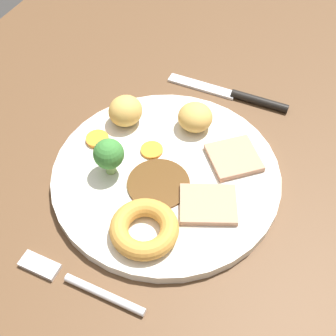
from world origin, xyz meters
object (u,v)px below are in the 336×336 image
(meat_slice_main, at_px, (234,158))
(yorkshire_pudding, at_px, (144,229))
(knife, at_px, (238,95))
(roast_potato_left, at_px, (198,118))
(dinner_plate, at_px, (168,176))
(roast_potato_right, at_px, (125,111))
(meat_slice_under, at_px, (208,204))
(carrot_coin_front, at_px, (97,139))
(fork, at_px, (77,282))
(carrot_coin_back, at_px, (150,152))
(broccoli_floret, at_px, (109,155))

(meat_slice_main, distance_m, yorkshire_pudding, 0.16)
(knife, bearing_deg, yorkshire_pudding, 85.59)
(roast_potato_left, relative_size, knife, 0.25)
(dinner_plate, relative_size, roast_potato_left, 6.15)
(meat_slice_main, bearing_deg, roast_potato_right, 89.98)
(meat_slice_under, height_order, roast_potato_left, roast_potato_left)
(carrot_coin_front, height_order, fork, carrot_coin_front)
(dinner_plate, bearing_deg, meat_slice_under, -110.73)
(roast_potato_left, height_order, carrot_coin_back, roast_potato_left)
(meat_slice_under, distance_m, roast_potato_left, 0.13)
(carrot_coin_front, relative_size, broccoli_floret, 0.59)
(carrot_coin_front, distance_m, broccoli_floret, 0.06)
(dinner_plate, height_order, carrot_coin_back, carrot_coin_back)
(roast_potato_right, xyz_separation_m, knife, (0.13, -0.12, -0.03))
(dinner_plate, xyz_separation_m, roast_potato_left, (0.09, -0.00, 0.02))
(carrot_coin_back, distance_m, broccoli_floret, 0.06)
(roast_potato_left, bearing_deg, carrot_coin_back, 152.30)
(roast_potato_left, bearing_deg, knife, -14.21)
(fork, bearing_deg, broccoli_floret, -75.56)
(meat_slice_under, bearing_deg, carrot_coin_front, 79.23)
(roast_potato_right, xyz_separation_m, broccoli_floret, (-0.08, -0.03, 0.01))
(meat_slice_main, relative_size, fork, 0.40)
(carrot_coin_front, height_order, knife, carrot_coin_front)
(dinner_plate, xyz_separation_m, meat_slice_main, (0.06, -0.07, 0.01))
(yorkshire_pudding, xyz_separation_m, knife, (0.27, -0.01, -0.02))
(meat_slice_under, xyz_separation_m, roast_potato_right, (0.08, 0.16, 0.02))
(broccoli_floret, bearing_deg, roast_potato_right, 16.58)
(yorkshire_pudding, xyz_separation_m, roast_potato_right, (0.15, 0.11, 0.01))
(yorkshire_pudding, xyz_separation_m, carrot_coin_front, (0.10, 0.12, -0.01))
(meat_slice_under, relative_size, carrot_coin_back, 2.29)
(roast_potato_left, relative_size, broccoli_floret, 0.91)
(meat_slice_main, xyz_separation_m, knife, (0.13, 0.04, -0.01))
(roast_potato_right, relative_size, broccoli_floret, 0.91)
(dinner_plate, xyz_separation_m, knife, (0.18, -0.03, -0.00))
(meat_slice_main, height_order, roast_potato_left, roast_potato_left)
(meat_slice_main, height_order, fork, meat_slice_main)
(meat_slice_under, bearing_deg, knife, 10.66)
(roast_potato_left, bearing_deg, dinner_plate, 178.95)
(meat_slice_under, distance_m, carrot_coin_front, 0.18)
(knife, bearing_deg, meat_slice_under, 98.56)
(carrot_coin_front, bearing_deg, roast_potato_right, -19.66)
(yorkshire_pudding, bearing_deg, carrot_coin_front, 51.15)
(knife, bearing_deg, meat_slice_main, 105.62)
(carrot_coin_back, relative_size, broccoli_floret, 0.56)
(roast_potato_left, bearing_deg, carrot_coin_front, 126.16)
(roast_potato_right, height_order, carrot_coin_back, roast_potato_right)
(roast_potato_right, bearing_deg, roast_potato_left, -70.80)
(carrot_coin_front, height_order, broccoli_floret, broccoli_floret)
(meat_slice_under, bearing_deg, meat_slice_main, -1.02)
(yorkshire_pudding, bearing_deg, knife, -2.31)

